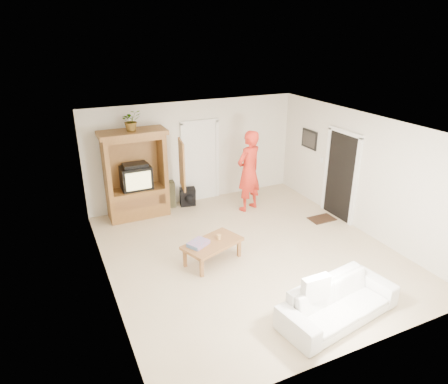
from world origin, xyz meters
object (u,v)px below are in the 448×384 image
(man, at_px, (249,171))
(sofa, at_px, (339,302))
(armoire, at_px, (137,180))
(coffee_table, at_px, (212,245))

(man, bearing_deg, sofa, 60.75)
(armoire, xyz_separation_m, sofa, (1.91, -4.99, -0.62))
(armoire, xyz_separation_m, man, (2.55, -0.79, 0.10))
(man, relative_size, coffee_table, 1.57)
(armoire, height_order, man, armoire)
(man, distance_m, coffee_table, 2.66)
(armoire, distance_m, man, 2.67)
(coffee_table, bearing_deg, man, 26.51)
(sofa, bearing_deg, armoire, 101.52)
(man, bearing_deg, armoire, -37.71)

